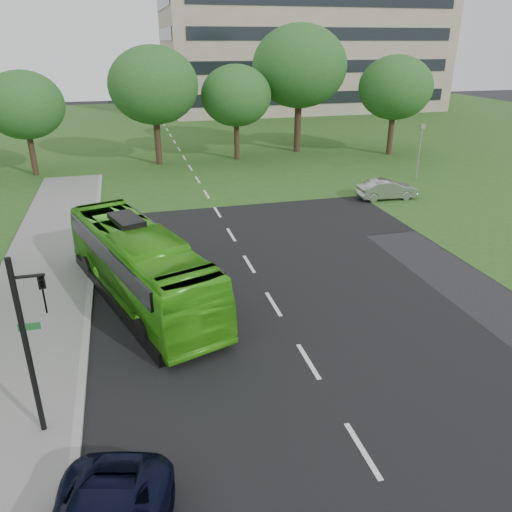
# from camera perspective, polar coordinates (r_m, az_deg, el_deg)

# --- Properties ---
(ground) EXTENTS (160.00, 160.00, 0.00)m
(ground) POSITION_cam_1_polar(r_m,az_deg,el_deg) (18.34, 3.80, -8.45)
(ground) COLOR black
(ground) RESTS_ON ground
(street_surfaces) EXTENTS (120.00, 120.00, 0.15)m
(street_surfaces) POSITION_cam_1_polar(r_m,az_deg,el_deg) (38.98, -7.41, 8.88)
(street_surfaces) COLOR black
(street_surfaces) RESTS_ON ground
(office_building) EXTENTS (40.10, 20.10, 25.00)m
(office_building) POSITION_cam_1_polar(r_m,az_deg,el_deg) (81.38, 5.17, 25.30)
(office_building) COLOR gray
(office_building) RESTS_ON ground
(tree_park_a) EXTENTS (5.85, 5.85, 7.77)m
(tree_park_a) POSITION_cam_1_polar(r_m,az_deg,el_deg) (42.28, -25.00, 15.36)
(tree_park_a) COLOR black
(tree_park_a) RESTS_ON ground
(tree_park_b) EXTENTS (7.20, 7.20, 9.44)m
(tree_park_b) POSITION_cam_1_polar(r_m,az_deg,el_deg) (43.05, -11.63, 18.55)
(tree_park_b) COLOR black
(tree_park_b) RESTS_ON ground
(tree_park_c) EXTENTS (5.98, 5.98, 7.94)m
(tree_park_c) POSITION_cam_1_polar(r_m,az_deg,el_deg) (44.32, -2.29, 17.83)
(tree_park_c) COLOR black
(tree_park_c) RESTS_ON ground
(tree_park_d) EXTENTS (8.44, 8.44, 11.16)m
(tree_park_d) POSITION_cam_1_polar(r_m,az_deg,el_deg) (47.64, 5.00, 20.77)
(tree_park_d) COLOR black
(tree_park_d) RESTS_ON ground
(tree_park_e) EXTENTS (6.46, 6.46, 8.61)m
(tree_park_e) POSITION_cam_1_polar(r_m,az_deg,el_deg) (47.94, 15.65, 18.02)
(tree_park_e) COLOR black
(tree_park_e) RESTS_ON ground
(bus) EXTENTS (5.81, 10.96, 2.99)m
(bus) POSITION_cam_1_polar(r_m,az_deg,el_deg) (20.27, -13.12, -1.02)
(bus) COLOR #44B81B
(bus) RESTS_ON ground
(sedan) EXTENTS (3.98, 1.55, 1.29)m
(sedan) POSITION_cam_1_polar(r_m,az_deg,el_deg) (34.31, 14.71, 7.39)
(sedan) COLOR #9C9BA0
(sedan) RESTS_ON ground
(traffic_light) EXTENTS (0.83, 0.24, 5.13)m
(traffic_light) POSITION_cam_1_polar(r_m,az_deg,el_deg) (13.53, -24.28, -8.35)
(traffic_light) COLOR black
(traffic_light) RESTS_ON ground
(camera_pole) EXTENTS (0.36, 0.31, 4.09)m
(camera_pole) POSITION_cam_1_polar(r_m,az_deg,el_deg) (39.53, 18.24, 12.02)
(camera_pole) COLOR gray
(camera_pole) RESTS_ON ground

